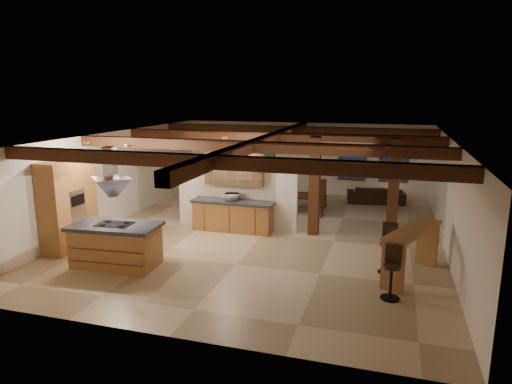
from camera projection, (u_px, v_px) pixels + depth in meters
ground at (263, 235)px, 13.48m from camera, size 12.00×12.00×0.00m
room_walls at (264, 175)px, 13.10m from camera, size 12.00×12.00×12.00m
ceiling_beams at (264, 141)px, 12.89m from camera, size 10.00×12.00×0.28m
timber_posts at (354, 178)px, 12.87m from camera, size 2.50×0.30×2.90m
partition_wall at (237, 193)px, 13.99m from camera, size 3.80×0.18×2.20m
pantry_cabinet at (68, 205)px, 12.10m from camera, size 0.67×1.60×2.40m
back_counter at (233, 216)px, 13.76m from camera, size 2.50×0.66×0.94m
upper_display_cabinet at (234, 170)px, 13.65m from camera, size 1.80×0.36×0.95m
range_hood at (112, 194)px, 10.72m from camera, size 1.10×1.10×1.40m
back_windows at (373, 160)px, 17.92m from camera, size 2.70×0.07×1.70m
framed_art at (268, 151)px, 19.09m from camera, size 0.65×0.05×0.85m
recessed_cans at (149, 142)px, 11.76m from camera, size 3.16×2.46×0.03m
kitchen_island at (116, 245)px, 10.99m from camera, size 2.20×1.28×1.05m
dining_table at (301, 203)px, 16.10m from camera, size 1.75×1.09×0.59m
sofa at (376, 195)px, 17.27m from camera, size 2.22×1.14×0.62m
microwave at (232, 197)px, 13.64m from camera, size 0.45×0.35×0.23m
bar_counter at (412, 245)px, 10.24m from camera, size 1.38×2.22×1.15m
side_table at (395, 196)px, 17.28m from camera, size 0.50×0.50×0.53m
table_lamp at (396, 183)px, 17.16m from camera, size 0.30×0.30×0.36m
bar_stool_a at (392, 272)px, 9.23m from camera, size 0.39×0.40×1.12m
bar_stool_b at (388, 250)px, 10.56m from camera, size 0.39×0.41×1.09m
bar_stool_c at (389, 248)px, 10.55m from camera, size 0.41×0.42×1.18m
dining_chairs at (301, 195)px, 16.04m from camera, size 1.76×1.76×1.10m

